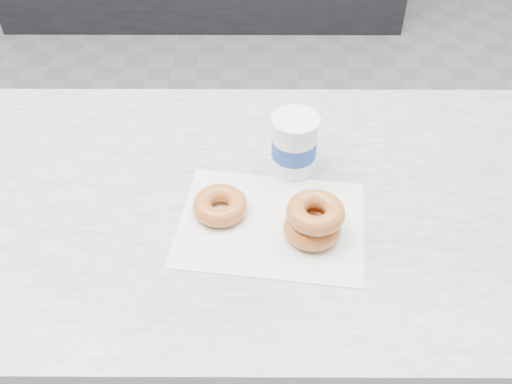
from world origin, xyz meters
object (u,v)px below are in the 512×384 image
donut_stack (314,220)px  coffee_cup (294,144)px  counter (122,327)px  donut_single (220,205)px

donut_stack → coffee_cup: (-0.03, 0.18, 0.03)m
counter → coffee_cup: bearing=11.7°
donut_single → donut_stack: 0.18m
coffee_cup → donut_single: bearing=-156.6°
donut_single → counter: bearing=171.0°
donut_single → donut_stack: bearing=-18.0°
counter → donut_single: 0.54m
counter → coffee_cup: (0.41, 0.08, 0.51)m
donut_stack → donut_single: bearing=162.0°
counter → coffee_cup: coffee_cup is taller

